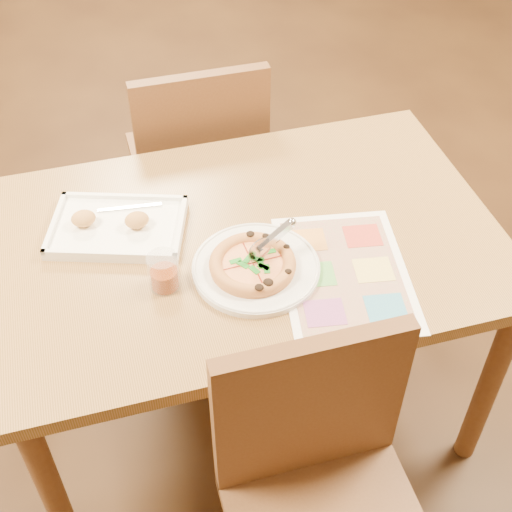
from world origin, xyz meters
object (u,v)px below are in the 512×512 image
object	(u,v)px
chair_far	(199,151)
pizza_cutter	(271,240)
plate	(256,268)
pizza	(253,264)
chair_near	(321,473)
glass_tumbler	(164,274)
appetizer_tray	(117,227)
menu	(345,273)
dining_table	(247,260)

from	to	relation	value
chair_far	pizza_cutter	distance (m)	0.75
plate	pizza	bearing A→B (deg)	-163.12
chair_near	glass_tumbler	size ratio (longest dim) A/B	5.00
glass_tumbler	appetizer_tray	bearing A→B (deg)	110.54
chair_far	glass_tumbler	distance (m)	0.78
pizza	glass_tumbler	world-z (taller)	glass_tumbler
pizza_cutter	appetizer_tray	distance (m)	0.42
chair_near	glass_tumbler	world-z (taller)	chair_near
pizza_cutter	menu	bearing A→B (deg)	-47.76
glass_tumbler	pizza_cutter	bearing A→B (deg)	0.93
chair_near	appetizer_tray	bearing A→B (deg)	113.90
dining_table	appetizer_tray	bearing A→B (deg)	160.79
appetizer_tray	menu	size ratio (longest dim) A/B	0.92
pizza_cutter	glass_tumbler	distance (m)	0.27
pizza	dining_table	bearing A→B (deg)	81.79
pizza	pizza_cutter	world-z (taller)	pizza_cutter
chair_near	appetizer_tray	size ratio (longest dim) A/B	1.19
chair_far	appetizer_tray	world-z (taller)	chair_far
dining_table	plate	size ratio (longest dim) A/B	4.16
plate	glass_tumbler	xyz separation A→B (m)	(-0.22, 0.01, 0.03)
dining_table	chair_near	bearing A→B (deg)	-90.00
glass_tumbler	menu	world-z (taller)	glass_tumbler
chair_near	glass_tumbler	bearing A→B (deg)	115.40
pizza_cutter	menu	world-z (taller)	pizza_cutter
dining_table	pizza	xyz separation A→B (m)	(-0.02, -0.13, 0.11)
chair_far	chair_near	bearing A→B (deg)	90.00
appetizer_tray	glass_tumbler	xyz separation A→B (m)	(0.08, -0.22, 0.03)
plate	menu	world-z (taller)	plate
chair_near	pizza_cutter	size ratio (longest dim) A/B	3.66
chair_far	pizza_cutter	xyz separation A→B (m)	(0.03, -0.71, 0.23)
chair_near	dining_table	bearing A→B (deg)	90.00
chair_near	chair_far	xyz separation A→B (m)	(-0.00, 1.20, 0.00)
plate	chair_near	bearing A→B (deg)	-88.92
pizza	plate	bearing A→B (deg)	16.88
pizza	pizza_cutter	distance (m)	0.07
glass_tumbler	menu	bearing A→B (deg)	-10.43
chair_near	pizza	world-z (taller)	chair_near
glass_tumbler	plate	bearing A→B (deg)	-2.67
pizza	menu	world-z (taller)	pizza
appetizer_tray	menu	distance (m)	0.59
chair_near	plate	bearing A→B (deg)	91.08
pizza	glass_tumbler	size ratio (longest dim) A/B	2.25
plate	glass_tumbler	size ratio (longest dim) A/B	3.32
dining_table	chair_far	size ratio (longest dim) A/B	2.77
plate	glass_tumbler	distance (m)	0.23
chair_far	pizza	bearing A→B (deg)	88.56
dining_table	menu	xyz separation A→B (m)	(0.20, -0.19, 0.09)
pizza_cutter	chair_far	bearing A→B (deg)	71.77
chair_near	chair_far	bearing A→B (deg)	90.00
chair_near	plate	size ratio (longest dim) A/B	1.51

